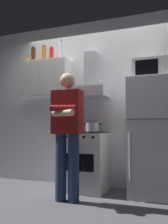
{
  "coord_description": "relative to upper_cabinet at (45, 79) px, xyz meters",
  "views": [
    {
      "loc": [
        1.19,
        -3.23,
        0.93
      ],
      "look_at": [
        0.0,
        0.0,
        1.15
      ],
      "focal_mm": 39.22,
      "sensor_mm": 36.0,
      "label": 1
    }
  ],
  "objects": [
    {
      "name": "bottle_rum_dark",
      "position": [
        -0.23,
        0.01,
        0.44
      ],
      "size": [
        0.07,
        0.07,
        0.28
      ],
      "color": "#47230F",
      "rests_on": "upper_cabinet"
    },
    {
      "name": "microwave",
      "position": [
        1.75,
        -0.11,
        -0.01
      ],
      "size": [
        0.48,
        0.37,
        0.28
      ],
      "color": "silver",
      "rests_on": "refrigerator"
    },
    {
      "name": "cooking_pot",
      "position": [
        0.93,
        -0.24,
        -0.81
      ],
      "size": [
        0.29,
        0.19,
        0.13
      ],
      "color": "#B7BABF",
      "rests_on": "stove_oven"
    },
    {
      "name": "bottle_spice_jar",
      "position": [
        -0.33,
        0.01,
        0.36
      ],
      "size": [
        0.05,
        0.05,
        0.13
      ],
      "color": "gold",
      "rests_on": "upper_cabinet"
    },
    {
      "name": "back_wall_tiled",
      "position": [
        0.85,
        0.23,
        -0.4
      ],
      "size": [
        4.8,
        0.1,
        2.7
      ],
      "primitive_type": "cube",
      "color": "white",
      "rests_on": "ground_plane"
    },
    {
      "name": "person_standing",
      "position": [
        0.75,
        -0.73,
        -0.85
      ],
      "size": [
        0.38,
        0.33,
        1.64
      ],
      "color": "navy",
      "rests_on": "ground_plane"
    },
    {
      "name": "upper_cabinet",
      "position": [
        0.0,
        0.0,
        0.0
      ],
      "size": [
        0.9,
        0.37,
        0.6
      ],
      "color": "white"
    },
    {
      "name": "bottle_soda_red",
      "position": [
        0.11,
        0.03,
        0.42
      ],
      "size": [
        0.07,
        0.07,
        0.25
      ],
      "color": "red",
      "rests_on": "upper_cabinet"
    },
    {
      "name": "refrigerator",
      "position": [
        1.75,
        -0.12,
        -0.95
      ],
      "size": [
        0.6,
        0.62,
        1.6
      ],
      "color": "silver",
      "rests_on": "ground_plane"
    },
    {
      "name": "bottle_vodka_clear",
      "position": [
        0.31,
        -0.0,
        0.46
      ],
      "size": [
        0.07,
        0.07,
        0.34
      ],
      "color": "silver",
      "rests_on": "upper_cabinet"
    },
    {
      "name": "stove_oven",
      "position": [
        0.8,
        -0.13,
        -1.32
      ],
      "size": [
        0.6,
        0.62,
        0.87
      ],
      "color": "white",
      "rests_on": "ground_plane"
    },
    {
      "name": "ground_plane",
      "position": [
        0.85,
        -0.37,
        -1.75
      ],
      "size": [
        7.0,
        7.0,
        0.0
      ],
      "primitive_type": "plane",
      "color": "#4C4C51"
    },
    {
      "name": "bottle_liquor_amber",
      "position": [
        -0.04,
        0.04,
        0.44
      ],
      "size": [
        0.08,
        0.08,
        0.3
      ],
      "color": "#B7721E",
      "rests_on": "upper_cabinet"
    },
    {
      "name": "range_hood",
      "position": [
        0.8,
        0.0,
        -0.15
      ],
      "size": [
        0.6,
        0.44,
        0.75
      ],
      "color": "#B7BABF"
    }
  ]
}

